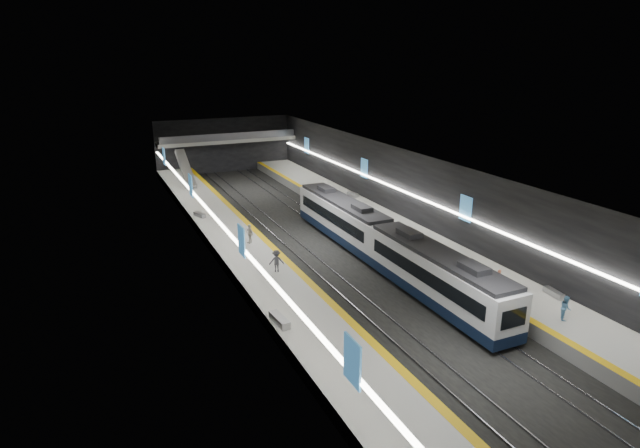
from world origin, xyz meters
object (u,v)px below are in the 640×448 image
bench_left_near (279,320)px  bench_right_far (353,194)px  passenger_right_b (566,308)px  passenger_left_b (277,261)px  train (383,242)px  passenger_left_a (250,234)px  escalator (186,168)px  bench_left_far (200,215)px  bench_right_near (554,293)px  passenger_right_a (499,280)px

bench_left_near → bench_right_far: 31.71m
bench_left_near → bench_right_far: (18.63, 25.66, -0.05)m
passenger_right_b → passenger_left_b: 20.52m
train → passenger_right_b: size_ratio=18.60×
passenger_left_a → passenger_left_b: (-0.05, -7.15, 0.02)m
escalator → train: bearing=-73.1°
bench_left_far → bench_right_far: 18.31m
train → bench_left_far: bearing=124.1°
bench_right_far → train: bearing=-122.1°
train → bench_left_far: train is taller
passenger_left_b → bench_right_far: bearing=-115.6°
escalator → bench_right_near: escalator is taller
passenger_right_a → passenger_right_b: size_ratio=0.94×
bench_left_near → bench_left_far: (0.33, 24.83, -0.05)m
train → passenger_left_a: (-9.27, 7.49, -0.33)m
train → escalator: size_ratio=3.76×
bench_right_near → passenger_left_a: 25.12m
escalator → bench_right_far: bearing=-41.6°
train → passenger_left_b: (-9.32, 0.34, -0.31)m
bench_left_far → bench_right_far: size_ratio=1.00×
passenger_right_a → bench_right_far: bearing=-28.7°
train → passenger_right_b: 15.32m
train → bench_left_far: 20.85m
bench_left_far → escalator: bearing=64.3°
passenger_right_b → passenger_left_a: passenger_left_a is taller
train → bench_right_far: bearing=69.9°
bench_right_near → passenger_right_b: 3.61m
passenger_left_a → escalator: bearing=165.7°
bench_left_near → bench_right_near: bearing=-17.4°
bench_left_far → bench_right_far: bearing=-17.1°
escalator → bench_left_far: bearing=-96.1°
train → passenger_left_b: size_ratio=17.01×
bench_left_far → passenger_right_b: 35.82m
passenger_right_b → bench_left_near: bearing=107.6°
bench_right_near → train: bearing=127.0°
bench_left_near → passenger_right_a: passenger_right_a is taller
bench_right_near → passenger_left_a: size_ratio=0.98×
bench_left_far → bench_right_near: (18.60, -28.95, 0.00)m
bench_left_far → passenger_left_a: size_ratio=0.97×
bench_right_far → passenger_left_b: bearing=-143.9°
passenger_left_b → bench_left_near: bearing=87.6°
escalator → passenger_right_b: escalator is taller
bench_left_near → passenger_left_b: size_ratio=1.17×
escalator → passenger_left_b: escalator is taller
passenger_left_a → passenger_left_b: passenger_left_b is taller
bench_right_near → passenger_right_a: size_ratio=1.11×
train → passenger_right_a: train is taller
bench_right_far → passenger_right_b: 32.68m
bench_left_far → passenger_right_a: 30.85m
bench_left_near → passenger_left_b: 8.38m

